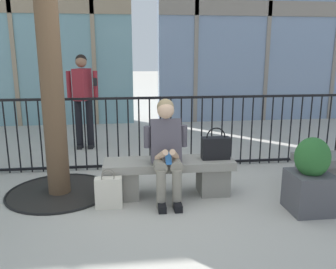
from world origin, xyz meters
The scene contains 8 objects.
ground_plane centered at (0.00, 0.00, 0.00)m, with size 60.00×60.00×0.00m, color #B2ADA3.
stone_bench centered at (0.00, 0.00, 0.27)m, with size 1.60×0.44×0.45m.
seated_person_with_phone centered at (-0.05, -0.13, 0.65)m, with size 0.52×0.66×1.21m.
handbag_on_bench centered at (0.58, -0.01, 0.59)m, with size 0.35×0.15×0.40m.
shopping_bag centered at (-0.73, -0.30, 0.19)m, with size 0.31×0.13×0.45m.
bystander_at_railing centered at (-1.28, 2.40, 1.00)m, with size 0.55×0.43×1.71m.
plaza_railing centered at (0.00, 1.08, 0.56)m, with size 8.69×0.04×1.10m.
planter centered at (1.49, -0.66, 0.39)m, with size 0.44×0.44×0.85m.
Camera 1 is at (-0.50, -4.07, 1.74)m, focal length 37.30 mm.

